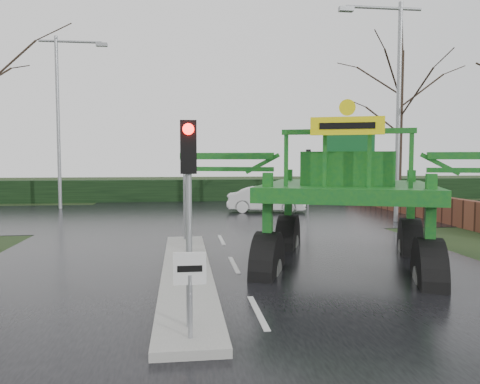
{
  "coord_description": "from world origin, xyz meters",
  "views": [
    {
      "loc": [
        -1.42,
        -8.54,
        2.91
      ],
      "look_at": [
        0.2,
        4.31,
        2.0
      ],
      "focal_mm": 35.0,
      "sensor_mm": 36.0,
      "label": 1
    }
  ],
  "objects": [
    {
      "name": "ground",
      "position": [
        0.0,
        0.0,
        0.0
      ],
      "size": [
        140.0,
        140.0,
        0.0
      ],
      "primitive_type": "plane",
      "color": "black",
      "rests_on": "ground"
    },
    {
      "name": "road_main",
      "position": [
        0.0,
        10.0,
        0.0
      ],
      "size": [
        14.0,
        80.0,
        0.02
      ],
      "primitive_type": "cube",
      "color": "black",
      "rests_on": "ground"
    },
    {
      "name": "road_cross",
      "position": [
        0.0,
        16.0,
        0.01
      ],
      "size": [
        80.0,
        12.0,
        0.02
      ],
      "primitive_type": "cube",
      "color": "black",
      "rests_on": "ground"
    },
    {
      "name": "median_island",
      "position": [
        -1.3,
        3.0,
        0.09
      ],
      "size": [
        1.2,
        10.0,
        0.16
      ],
      "primitive_type": "cube",
      "color": "gray",
      "rests_on": "ground"
    },
    {
      "name": "hedge_row",
      "position": [
        0.0,
        24.0,
        0.75
      ],
      "size": [
        44.0,
        0.9,
        1.5
      ],
      "primitive_type": "cube",
      "color": "black",
      "rests_on": "ground"
    },
    {
      "name": "brick_wall",
      "position": [
        10.5,
        16.0,
        0.6
      ],
      "size": [
        0.4,
        20.0,
        1.2
      ],
      "primitive_type": "cube",
      "color": "#592D1E",
      "rests_on": "ground"
    },
    {
      "name": "keep_left_sign",
      "position": [
        -1.3,
        -1.5,
        1.06
      ],
      "size": [
        0.5,
        0.07,
        1.35
      ],
      "color": "gray",
      "rests_on": "ground"
    },
    {
      "name": "traffic_signal_near",
      "position": [
        -1.3,
        -1.01,
        2.59
      ],
      "size": [
        0.26,
        0.33,
        3.52
      ],
      "color": "gray",
      "rests_on": "ground"
    },
    {
      "name": "traffic_signal_mid",
      "position": [
        -1.3,
        7.49,
        2.59
      ],
      "size": [
        0.26,
        0.33,
        3.52
      ],
      "color": "gray",
      "rests_on": "ground"
    },
    {
      "name": "traffic_signal_far",
      "position": [
        6.5,
        20.01,
        2.59
      ],
      "size": [
        0.26,
        0.33,
        3.52
      ],
      "rotation": [
        0.0,
        0.0,
        3.14
      ],
      "color": "gray",
      "rests_on": "ground"
    },
    {
      "name": "street_light_right",
      "position": [
        8.19,
        12.0,
        5.99
      ],
      "size": [
        3.85,
        0.3,
        10.0
      ],
      "color": "gray",
      "rests_on": "ground"
    },
    {
      "name": "street_light_left_far",
      "position": [
        -8.19,
        20.0,
        5.99
      ],
      "size": [
        3.85,
        0.3,
        10.0
      ],
      "color": "gray",
      "rests_on": "ground"
    },
    {
      "name": "tree_right_far",
      "position": [
        13.0,
        21.0,
        6.5
      ],
      "size": [
        7.0,
        7.0,
        12.05
      ],
      "color": "black",
      "rests_on": "ground"
    },
    {
      "name": "crop_sprayer",
      "position": [
        0.84,
        3.27,
        2.55
      ],
      "size": [
        9.08,
        7.19,
        5.39
      ],
      "rotation": [
        0.0,
        0.0,
        -0.36
      ],
      "color": "black",
      "rests_on": "ground"
    },
    {
      "name": "white_sedan",
      "position": [
        3.21,
        16.6,
        0.0
      ],
      "size": [
        4.44,
        2.27,
        1.39
      ],
      "primitive_type": "imported",
      "rotation": [
        0.0,
        0.0,
        1.38
      ],
      "color": "silver",
      "rests_on": "ground"
    }
  ]
}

